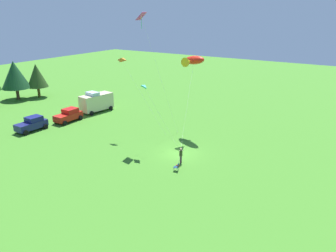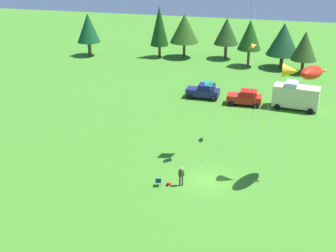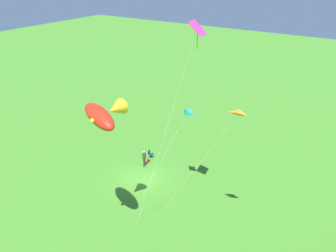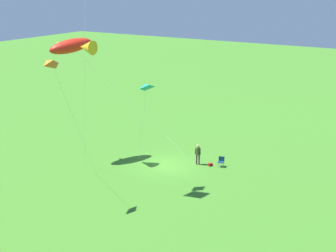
{
  "view_description": "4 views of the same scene",
  "coord_description": "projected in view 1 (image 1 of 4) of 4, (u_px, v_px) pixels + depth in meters",
  "views": [
    {
      "loc": [
        -29.92,
        -17.61,
        15.52
      ],
      "look_at": [
        -2.42,
        -0.05,
        4.07
      ],
      "focal_mm": 35.0,
      "sensor_mm": 36.0,
      "label": 1
    },
    {
      "loc": [
        5.43,
        -35.46,
        20.26
      ],
      "look_at": [
        -3.79,
        0.74,
        4.44
      ],
      "focal_mm": 50.0,
      "sensor_mm": 36.0,
      "label": 2
    },
    {
      "loc": [
        25.19,
        19.62,
        19.44
      ],
      "look_at": [
        -2.39,
        1.17,
        4.94
      ],
      "focal_mm": 42.0,
      "sensor_mm": 36.0,
      "label": 3
    },
    {
      "loc": [
        -18.84,
        30.83,
        14.59
      ],
      "look_at": [
        -1.71,
        2.71,
        4.4
      ],
      "focal_mm": 50.0,
      "sensor_mm": 36.0,
      "label": 4
    }
  ],
  "objects": [
    {
      "name": "van_camper_beige",
      "position": [
        96.0,
        102.0,
        53.24
      ],
      "size": [
        5.66,
        3.23,
        3.34
      ],
      "rotation": [
        0.0,
        0.0,
        3.0
      ],
      "color": "beige",
      "rests_on": "ground"
    },
    {
      "name": "folding_chair",
      "position": [
        177.0,
        167.0,
        33.54
      ],
      "size": [
        0.59,
        0.59,
        0.82
      ],
      "rotation": [
        0.0,
        0.0,
        1.84
      ],
      "color": "navy",
      "rests_on": "ground"
    },
    {
      "name": "car_navy_hatch",
      "position": [
        32.0,
        124.0,
        44.89
      ],
      "size": [
        4.27,
        2.34,
        1.89
      ],
      "rotation": [
        0.0,
        0.0,
        -0.04
      ],
      "color": "navy",
      "rests_on": "ground"
    },
    {
      "name": "ground_plane",
      "position": [
        179.0,
        153.0,
        37.88
      ],
      "size": [
        160.0,
        160.0,
        0.0
      ],
      "primitive_type": "plane",
      "color": "#3D7C23"
    },
    {
      "name": "kite_diamond_rainbow",
      "position": [
        142.0,
        19.0,
        38.17
      ],
      "size": [
        4.32,
        3.57,
        15.46
      ],
      "color": "#D12F99",
      "rests_on": "ground"
    },
    {
      "name": "kite_delta_orange",
      "position": [
        121.0,
        60.0,
        41.44
      ],
      "size": [
        2.28,
        6.1,
        10.1
      ],
      "color": "orange",
      "rests_on": "ground"
    },
    {
      "name": "person_kite_flyer",
      "position": [
        181.0,
        154.0,
        35.14
      ],
      "size": [
        0.54,
        0.39,
        1.74
      ],
      "rotation": [
        0.0,
        0.0,
        1.72
      ],
      "color": "#573848",
      "rests_on": "ground"
    },
    {
      "name": "kite_delta_teal",
      "position": [
        145.0,
        86.0,
        36.93
      ],
      "size": [
        3.11,
        3.24,
        7.86
      ],
      "color": "teal",
      "rests_on": "ground"
    },
    {
      "name": "car_red_sedan",
      "position": [
        69.0,
        115.0,
        48.61
      ],
      "size": [
        4.2,
        2.2,
        1.89
      ],
      "rotation": [
        0.0,
        0.0,
        -0.0
      ],
      "color": "red",
      "rests_on": "ground"
    },
    {
      "name": "kite_large_fish",
      "position": [
        192.0,
        60.0,
        41.72
      ],
      "size": [
        11.16,
        5.7,
        10.4
      ],
      "color": "red",
      "rests_on": "ground"
    },
    {
      "name": "backpack_on_grass",
      "position": [
        178.0,
        166.0,
        34.48
      ],
      "size": [
        0.35,
        0.39,
        0.22
      ],
      "primitive_type": "cube",
      "rotation": [
        0.0,
        0.0,
        1.06
      ],
      "color": "#A00D12",
      "rests_on": "ground"
    }
  ]
}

